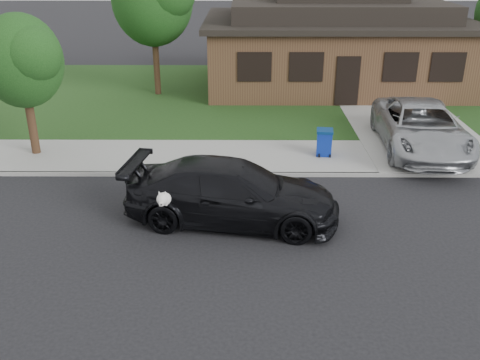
{
  "coord_description": "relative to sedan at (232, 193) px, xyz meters",
  "views": [
    {
      "loc": [
        -0.46,
        -11.74,
        6.61
      ],
      "look_at": [
        -0.54,
        0.71,
        1.1
      ],
      "focal_mm": 40.0,
      "sensor_mm": 36.0,
      "label": 1
    }
  ],
  "objects": [
    {
      "name": "house",
      "position": [
        4.75,
        14.38,
        1.34
      ],
      "size": [
        12.6,
        8.6,
        4.65
      ],
      "color": "#422B1C",
      "rests_on": "ground"
    },
    {
      "name": "curb",
      "position": [
        0.75,
        2.89,
        -0.73
      ],
      "size": [
        60.0,
        0.12,
        0.12
      ],
      "primitive_type": "cube",
      "color": "gray",
      "rests_on": "ground"
    },
    {
      "name": "minivan",
      "position": [
        6.31,
        4.98,
        0.14
      ],
      "size": [
        2.99,
        5.84,
        1.58
      ],
      "primitive_type": "imported",
      "rotation": [
        0.0,
        0.0,
        -0.07
      ],
      "color": "#AAADB1",
      "rests_on": "driveway"
    },
    {
      "name": "recycling_bin",
      "position": [
        2.98,
        4.45,
        -0.23
      ],
      "size": [
        0.59,
        0.6,
        0.88
      ],
      "rotation": [
        0.0,
        0.0,
        -0.12
      ],
      "color": "navy",
      "rests_on": "sidewalk"
    },
    {
      "name": "driveway",
      "position": [
        6.75,
        9.39,
        -0.72
      ],
      "size": [
        4.5,
        13.0,
        0.14
      ],
      "primitive_type": "cube",
      "color": "gray",
      "rests_on": "ground"
    },
    {
      "name": "sedan",
      "position": [
        0.0,
        0.0,
        0.0
      ],
      "size": [
        5.74,
        3.03,
        1.59
      ],
      "rotation": [
        0.0,
        0.0,
        1.42
      ],
      "color": "black",
      "rests_on": "ground"
    },
    {
      "name": "ground",
      "position": [
        0.75,
        -0.61,
        -0.79
      ],
      "size": [
        120.0,
        120.0,
        0.0
      ],
      "primitive_type": "plane",
      "color": "black",
      "rests_on": "ground"
    },
    {
      "name": "lawn",
      "position": [
        0.75,
        12.39,
        -0.73
      ],
      "size": [
        60.0,
        13.0,
        0.13
      ],
      "primitive_type": "cube",
      "color": "#193814",
      "rests_on": "ground"
    },
    {
      "name": "sidewalk",
      "position": [
        0.75,
        4.39,
        -0.73
      ],
      "size": [
        60.0,
        3.0,
        0.12
      ],
      "primitive_type": "cube",
      "color": "gray",
      "rests_on": "ground"
    },
    {
      "name": "tree_2",
      "position": [
        -6.63,
        4.5,
        2.47
      ],
      "size": [
        2.73,
        2.6,
        4.59
      ],
      "color": "#332114",
      "rests_on": "ground"
    }
  ]
}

